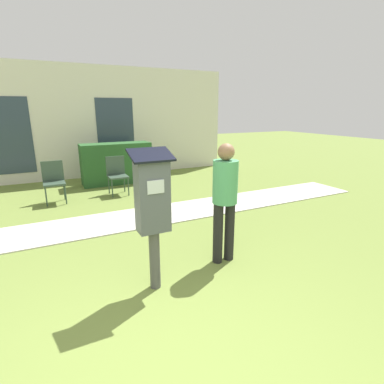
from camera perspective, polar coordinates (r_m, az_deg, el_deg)
The scene contains 7 objects.
sidewalk at distance 5.58m, azimuth -18.14°, elevation -5.99°, with size 12.00×1.10×0.02m.
building_facade at distance 9.41m, azimuth -23.11°, elevation 11.96°, with size 10.00×0.26×3.20m.
parking_meter at distance 3.22m, azimuth -7.51°, elevation -2.06°, with size 0.44×0.31×1.59m.
person_standing at distance 3.85m, azimuth 6.28°, elevation -0.48°, with size 0.32×0.32×1.58m.
outdoor_chair_left at distance 7.17m, azimuth -24.87°, elevation 2.36°, with size 0.44×0.44×0.90m.
outdoor_chair_middle at distance 7.38m, azimuth -14.15°, elevation 3.68°, with size 0.44×0.44×0.90m.
hedge_row at distance 8.48m, azimuth -14.16°, elevation 5.32°, with size 1.85×0.60×1.10m.
Camera 1 is at (-0.67, -1.63, 1.98)m, focal length 28.00 mm.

